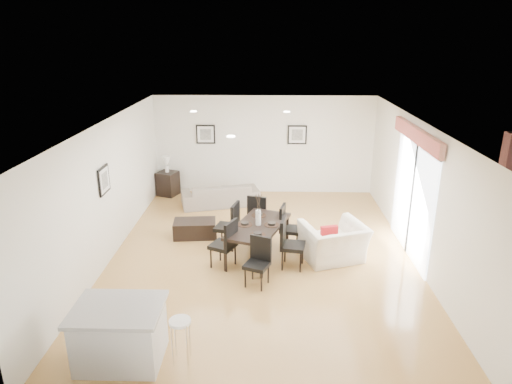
{
  "coord_description": "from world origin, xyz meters",
  "views": [
    {
      "loc": [
        0.1,
        -8.27,
        4.24
      ],
      "look_at": [
        -0.13,
        0.4,
        1.23
      ],
      "focal_mm": 32.0,
      "sensor_mm": 36.0,
      "label": 1
    }
  ],
  "objects_px": {
    "dining_chair_foot": "(258,213)",
    "side_table": "(168,183)",
    "coffee_table": "(195,229)",
    "dining_chair_efar": "(287,225)",
    "armchair": "(333,242)",
    "dining_chair_wnear": "(227,241)",
    "dining_table": "(258,228)",
    "dining_chair_enear": "(289,241)",
    "sofa": "(220,194)",
    "dining_chair_wfar": "(230,223)",
    "kitchen_island": "(120,334)",
    "bar_stool": "(180,326)",
    "dining_chair_head": "(259,258)"
  },
  "relations": [
    {
      "from": "dining_chair_foot",
      "to": "side_table",
      "type": "xyz_separation_m",
      "value": [
        -2.56,
        2.64,
        -0.2
      ]
    },
    {
      "from": "coffee_table",
      "to": "dining_chair_efar",
      "type": "bearing_deg",
      "value": -19.32
    },
    {
      "from": "armchair",
      "to": "dining_chair_wnear",
      "type": "height_order",
      "value": "dining_chair_wnear"
    },
    {
      "from": "dining_table",
      "to": "dining_chair_wnear",
      "type": "height_order",
      "value": "dining_chair_wnear"
    },
    {
      "from": "dining_table",
      "to": "dining_chair_foot",
      "type": "distance_m",
      "value": 1.04
    },
    {
      "from": "armchair",
      "to": "dining_table",
      "type": "xyz_separation_m",
      "value": [
        -1.48,
        0.08,
        0.25
      ]
    },
    {
      "from": "dining_chair_enear",
      "to": "side_table",
      "type": "xyz_separation_m",
      "value": [
        -3.16,
        4.07,
        -0.22
      ]
    },
    {
      "from": "dining_table",
      "to": "side_table",
      "type": "height_order",
      "value": "dining_table"
    },
    {
      "from": "sofa",
      "to": "dining_chair_wfar",
      "type": "xyz_separation_m",
      "value": [
        0.47,
        -2.53,
        0.27
      ]
    },
    {
      "from": "kitchen_island",
      "to": "bar_stool",
      "type": "xyz_separation_m",
      "value": [
        0.82,
        0.0,
        0.14
      ]
    },
    {
      "from": "armchair",
      "to": "dining_chair_head",
      "type": "distance_m",
      "value": 1.74
    },
    {
      "from": "dining_chair_efar",
      "to": "coffee_table",
      "type": "relative_size",
      "value": 1.02
    },
    {
      "from": "dining_chair_head",
      "to": "bar_stool",
      "type": "distance_m",
      "value": 2.32
    },
    {
      "from": "dining_chair_wfar",
      "to": "dining_chair_foot",
      "type": "distance_m",
      "value": 0.85
    },
    {
      "from": "dining_chair_enear",
      "to": "bar_stool",
      "type": "relative_size",
      "value": 1.51
    },
    {
      "from": "dining_chair_wfar",
      "to": "coffee_table",
      "type": "height_order",
      "value": "dining_chair_wfar"
    },
    {
      "from": "dining_chair_head",
      "to": "sofa",
      "type": "bearing_deg",
      "value": 127.76
    },
    {
      "from": "side_table",
      "to": "armchair",
      "type": "bearing_deg",
      "value": -42.76
    },
    {
      "from": "armchair",
      "to": "dining_chair_efar",
      "type": "distance_m",
      "value": 1.04
    },
    {
      "from": "dining_chair_enear",
      "to": "dining_chair_head",
      "type": "bearing_deg",
      "value": 149.16
    },
    {
      "from": "armchair",
      "to": "dining_chair_wfar",
      "type": "xyz_separation_m",
      "value": [
        -2.06,
        0.48,
        0.18
      ]
    },
    {
      "from": "dining_chair_foot",
      "to": "coffee_table",
      "type": "bearing_deg",
      "value": 20.47
    },
    {
      "from": "dining_table",
      "to": "dining_chair_head",
      "type": "xyz_separation_m",
      "value": [
        0.03,
        -1.04,
        -0.13
      ]
    },
    {
      "from": "dining_chair_enear",
      "to": "dining_chair_foot",
      "type": "distance_m",
      "value": 1.55
    },
    {
      "from": "dining_chair_wnear",
      "to": "dining_chair_enear",
      "type": "height_order",
      "value": "dining_chair_enear"
    },
    {
      "from": "dining_chair_wfar",
      "to": "dining_chair_foot",
      "type": "height_order",
      "value": "dining_chair_wfar"
    },
    {
      "from": "dining_chair_wfar",
      "to": "dining_chair_efar",
      "type": "relative_size",
      "value": 1.07
    },
    {
      "from": "dining_chair_efar",
      "to": "bar_stool",
      "type": "xyz_separation_m",
      "value": [
        -1.56,
        -3.56,
        0.04
      ]
    },
    {
      "from": "dining_chair_enear",
      "to": "dining_chair_wnear",
      "type": "bearing_deg",
      "value": 102.58
    },
    {
      "from": "dining_chair_head",
      "to": "side_table",
      "type": "distance_m",
      "value": 5.39
    },
    {
      "from": "sofa",
      "to": "dining_chair_wnear",
      "type": "bearing_deg",
      "value": 82.96
    },
    {
      "from": "side_table",
      "to": "dining_chair_enear",
      "type": "bearing_deg",
      "value": -52.16
    },
    {
      "from": "coffee_table",
      "to": "bar_stool",
      "type": "bearing_deg",
      "value": -88.87
    },
    {
      "from": "kitchen_island",
      "to": "sofa",
      "type": "bearing_deg",
      "value": 82.96
    },
    {
      "from": "sofa",
      "to": "side_table",
      "type": "bearing_deg",
      "value": -40.9
    },
    {
      "from": "dining_table",
      "to": "dining_chair_efar",
      "type": "xyz_separation_m",
      "value": [
        0.59,
        0.43,
        -0.11
      ]
    },
    {
      "from": "coffee_table",
      "to": "kitchen_island",
      "type": "relative_size",
      "value": 0.76
    },
    {
      "from": "sofa",
      "to": "dining_chair_wfar",
      "type": "relative_size",
      "value": 2.0
    },
    {
      "from": "dining_chair_wnear",
      "to": "dining_chair_foot",
      "type": "relative_size",
      "value": 1.02
    },
    {
      "from": "dining_chair_head",
      "to": "armchair",
      "type": "bearing_deg",
      "value": 55.9
    },
    {
      "from": "dining_chair_wnear",
      "to": "dining_chair_head",
      "type": "distance_m",
      "value": 0.85
    },
    {
      "from": "dining_chair_foot",
      "to": "coffee_table",
      "type": "relative_size",
      "value": 1.05
    },
    {
      "from": "armchair",
      "to": "side_table",
      "type": "xyz_separation_m",
      "value": [
        -4.06,
        3.75,
        -0.05
      ]
    },
    {
      "from": "dining_chair_foot",
      "to": "dining_chair_efar",
      "type": "bearing_deg",
      "value": 152.6
    },
    {
      "from": "dining_table",
      "to": "kitchen_island",
      "type": "xyz_separation_m",
      "value": [
        -1.8,
        -3.13,
        -0.2
      ]
    },
    {
      "from": "sofa",
      "to": "kitchen_island",
      "type": "distance_m",
      "value": 6.1
    },
    {
      "from": "bar_stool",
      "to": "dining_table",
      "type": "bearing_deg",
      "value": 72.67
    },
    {
      "from": "dining_chair_efar",
      "to": "dining_chair_foot",
      "type": "bearing_deg",
      "value": 59.14
    },
    {
      "from": "dining_table",
      "to": "dining_chair_efar",
      "type": "relative_size",
      "value": 2.0
    },
    {
      "from": "dining_chair_wnear",
      "to": "kitchen_island",
      "type": "relative_size",
      "value": 0.81
    }
  ]
}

